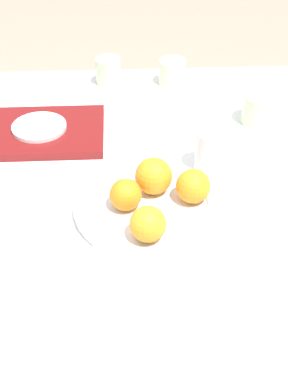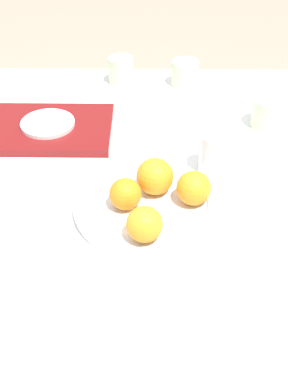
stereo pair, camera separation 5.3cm
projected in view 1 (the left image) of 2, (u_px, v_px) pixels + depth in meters
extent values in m
plane|color=gray|center=(101.00, 339.00, 1.73)|extent=(12.00, 12.00, 0.00)
cube|color=white|center=(95.00, 259.00, 1.50)|extent=(1.40, 0.86, 0.74)
cylinder|color=silver|center=(144.00, 208.00, 1.10)|extent=(0.29, 0.29, 0.02)
torus|color=silver|center=(144.00, 204.00, 1.09)|extent=(0.29, 0.29, 0.02)
sphere|color=orange|center=(154.00, 176.00, 1.10)|extent=(0.08, 0.08, 0.08)
sphere|color=orange|center=(126.00, 195.00, 1.06)|extent=(0.07, 0.07, 0.07)
sphere|color=orange|center=(148.00, 224.00, 0.99)|extent=(0.07, 0.07, 0.07)
sphere|color=orange|center=(193.00, 186.00, 1.08)|extent=(0.07, 0.07, 0.07)
cylinder|color=silver|center=(210.00, 150.00, 1.19)|extent=(0.07, 0.07, 0.10)
cube|color=maroon|center=(40.00, 132.00, 1.32)|extent=(0.32, 0.22, 0.02)
cylinder|color=silver|center=(39.00, 127.00, 1.31)|extent=(0.13, 0.13, 0.01)
cylinder|color=#B7CC9E|center=(108.00, 71.00, 1.52)|extent=(0.07, 0.07, 0.08)
cylinder|color=#B7CC9E|center=(259.00, 109.00, 1.35)|extent=(0.09, 0.09, 0.08)
cylinder|color=#B7CC9E|center=(172.00, 72.00, 1.52)|extent=(0.08, 0.08, 0.07)
cube|color=silver|center=(227.00, 93.00, 1.49)|extent=(0.11, 0.15, 0.01)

